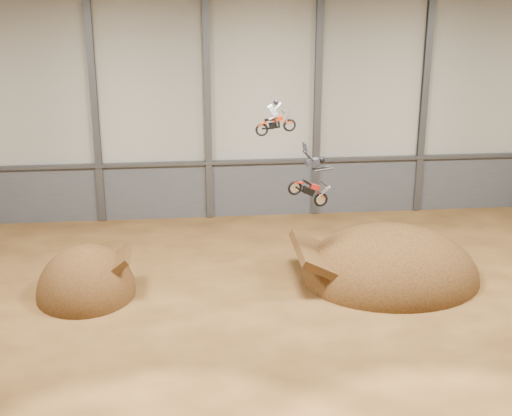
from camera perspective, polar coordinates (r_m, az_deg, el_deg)
The scene contains 12 objects.
floor at distance 31.80m, azimuth 3.44°, elevation -9.49°, with size 40.00×40.00×0.00m, color #503115.
back_wall at distance 43.59m, azimuth 0.53°, elevation 8.22°, with size 40.00×0.10×14.00m, color #ADA999.
lower_band_back at distance 44.78m, azimuth 0.52°, elevation 1.58°, with size 39.80×0.18×3.50m, color #4C4D53.
steel_rail at distance 44.13m, azimuth 0.55°, elevation 3.75°, with size 39.80×0.35×0.20m, color #47494F.
steel_column_1 at distance 43.48m, azimuth -12.78°, elevation 7.73°, with size 0.40×0.36×13.90m, color #47494F.
steel_column_2 at distance 43.17m, azimuth -3.89°, elevation 8.07°, with size 0.40×0.36×13.90m, color #47494F.
steel_column_3 at distance 43.88m, azimuth 4.93°, elevation 8.22°, with size 0.40×0.36×13.90m, color #47494F.
steel_column_4 at distance 45.56m, azimuth 13.29°, elevation 8.19°, with size 0.40×0.36×13.90m, color #47494F.
takeoff_ramp at distance 35.69m, azimuth -13.38°, elevation -6.68°, with size 4.73×5.46×4.73m, color #351F0D.
landing_ramp at distance 37.04m, azimuth 10.61°, elevation -5.49°, with size 9.05×8.00×5.22m, color #351F0D.
fmx_rider_a at distance 31.66m, azimuth 1.67°, elevation 7.42°, with size 1.82×0.69×1.65m, color red, non-canonical shape.
fmx_rider_b at distance 33.51m, azimuth 3.96°, elevation 2.65°, with size 2.90×0.83×2.49m, color #A81B14, non-canonical shape.
Camera 1 is at (-4.63, -27.58, 15.14)m, focal length 50.00 mm.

